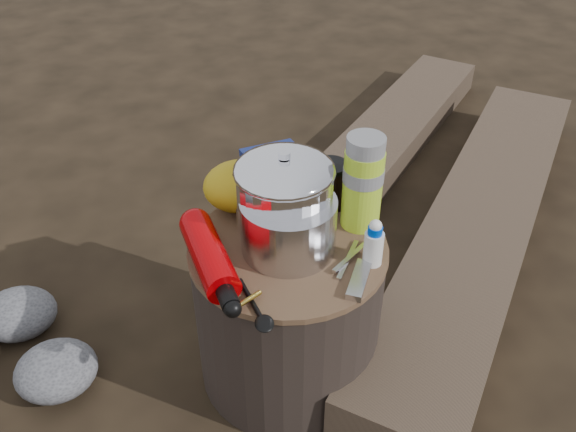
{
  "coord_description": "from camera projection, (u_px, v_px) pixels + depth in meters",
  "views": [
    {
      "loc": [
        -0.15,
        -1.02,
        1.25
      ],
      "look_at": [
        0.0,
        0.0,
        0.48
      ],
      "focal_mm": 38.58,
      "sensor_mm": 36.0,
      "label": 1
    }
  ],
  "objects": [
    {
      "name": "camping_pot",
      "position": [
        284.0,
        199.0,
        1.3
      ],
      "size": [
        0.21,
        0.21,
        0.21
      ],
      "primitive_type": "cylinder",
      "color": "white",
      "rests_on": "stump"
    },
    {
      "name": "thermos",
      "position": [
        363.0,
        183.0,
        1.34
      ],
      "size": [
        0.09,
        0.09,
        0.22
      ],
      "primitive_type": "cylinder",
      "color": "#AAD326",
      "rests_on": "stump"
    },
    {
      "name": "stump",
      "position": [
        288.0,
        312.0,
        1.46
      ],
      "size": [
        0.43,
        0.43,
        0.4
      ],
      "primitive_type": "cylinder",
      "color": "black",
      "rests_on": "ground"
    },
    {
      "name": "multitool",
      "position": [
        359.0,
        280.0,
        1.24
      ],
      "size": [
        0.08,
        0.11,
        0.02
      ],
      "primitive_type": "cube",
      "rotation": [
        0.0,
        0.0,
        -0.45
      ],
      "color": "silver",
      "rests_on": "stump"
    },
    {
      "name": "stuff_sack",
      "position": [
        241.0,
        186.0,
        1.42
      ],
      "size": [
        0.17,
        0.14,
        0.12
      ],
      "primitive_type": "ellipsoid",
      "color": "#B89414",
      "rests_on": "stump"
    },
    {
      "name": "log_small",
      "position": [
        392.0,
        133.0,
        2.43
      ],
      "size": [
        1.04,
        1.21,
        0.11
      ],
      "primitive_type": "cube",
      "rotation": [
        0.0,
        0.0,
        -0.67
      ],
      "color": "#413327",
      "rests_on": "ground"
    },
    {
      "name": "spork",
      "position": [
        251.0,
        300.0,
        1.2
      ],
      "size": [
        0.07,
        0.15,
        0.01
      ],
      "primitive_type": null,
      "rotation": [
        0.0,
        0.0,
        0.27
      ],
      "color": "black",
      "rests_on": "stump"
    },
    {
      "name": "travel_mug",
      "position": [
        330.0,
        185.0,
        1.43
      ],
      "size": [
        0.07,
        0.07,
        0.11
      ],
      "primitive_type": "cylinder",
      "color": "black",
      "rests_on": "stump"
    },
    {
      "name": "food_pouch",
      "position": [
        269.0,
        177.0,
        1.41
      ],
      "size": [
        0.13,
        0.06,
        0.16
      ],
      "primitive_type": "cube",
      "rotation": [
        0.0,
        0.0,
        0.25
      ],
      "color": "navy",
      "rests_on": "stump"
    },
    {
      "name": "fuel_bottle",
      "position": [
        209.0,
        255.0,
        1.26
      ],
      "size": [
        0.13,
        0.3,
        0.07
      ],
      "primitive_type": null,
      "rotation": [
        0.0,
        0.0,
        0.22
      ],
      "color": "#B80005",
      "rests_on": "stump"
    },
    {
      "name": "squeeze_bottle",
      "position": [
        374.0,
        245.0,
        1.27
      ],
      "size": [
        0.04,
        0.04,
        0.1
      ],
      "primitive_type": "cylinder",
      "color": "white",
      "rests_on": "stump"
    },
    {
      "name": "log_main",
      "position": [
        481.0,
        224.0,
        1.93
      ],
      "size": [
        1.25,
        1.59,
        0.15
      ],
      "primitive_type": "cube",
      "rotation": [
        0.0,
        0.0,
        -0.62
      ],
      "color": "#413327",
      "rests_on": "ground"
    },
    {
      "name": "foil_windscreen",
      "position": [
        288.0,
        225.0,
        1.3
      ],
      "size": [
        0.2,
        0.2,
        0.12
      ],
      "primitive_type": "cylinder",
      "color": "#B9B8BF",
      "rests_on": "stump"
    },
    {
      "name": "ground",
      "position": [
        288.0,
        367.0,
        1.57
      ],
      "size": [
        60.0,
        60.0,
        0.0
      ],
      "primitive_type": "plane",
      "color": "black",
      "rests_on": "ground"
    },
    {
      "name": "pot_grabber",
      "position": [
        348.0,
        259.0,
        1.3
      ],
      "size": [
        0.11,
        0.12,
        0.01
      ],
      "primitive_type": null,
      "rotation": [
        0.0,
        0.0,
        -0.68
      ],
      "color": "silver",
      "rests_on": "stump"
    }
  ]
}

